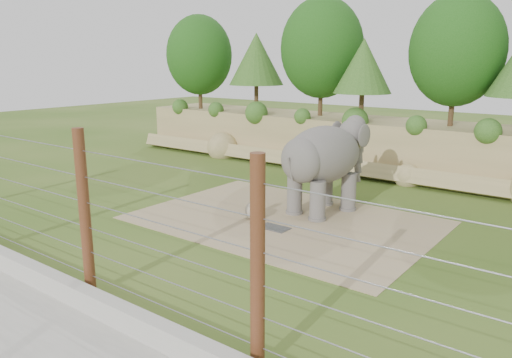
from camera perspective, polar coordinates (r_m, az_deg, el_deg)
The scene contains 8 objects.
ground at distance 15.58m, azimuth -4.50°, elevation -7.10°, with size 90.00×90.00×0.00m, color #345A16.
back_embankment at distance 25.28m, azimuth 16.19°, elevation 9.54°, with size 30.00×5.52×8.77m.
dirt_patch at distance 17.52m, azimuth 3.30°, elevation -4.69°, with size 10.00×7.00×0.02m, color tan.
drain_grate at distance 16.64m, azimuth 2.10°, elevation -5.58°, with size 1.00×0.60×0.03m, color #262628.
elephant at distance 18.15m, azimuth 7.63°, elevation 1.27°, with size 1.76×4.12×3.33m, color #58544E, non-canonical shape.
stone_ball at distance 17.44m, azimuth -0.24°, elevation -3.62°, with size 0.64×0.64×0.64m, color gray.
retaining_wall at distance 12.53m, azimuth -20.29°, elevation -12.01°, with size 26.00×0.35×0.50m, color #ACABA1.
barrier_fence at distance 12.16m, azimuth -18.98°, elevation -3.83°, with size 20.26×0.26×4.00m.
Camera 1 is at (9.79, -10.82, 5.46)m, focal length 35.00 mm.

